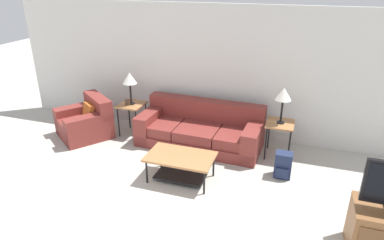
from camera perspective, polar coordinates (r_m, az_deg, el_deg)
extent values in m
cube|color=silver|center=(6.82, 4.22, 7.94)|extent=(8.93, 0.06, 2.60)
cube|color=maroon|center=(6.66, 1.25, -3.38)|extent=(2.39, 1.08, 0.22)
cube|color=maroon|center=(6.83, -5.00, -0.81)|extent=(0.80, 0.92, 0.20)
cube|color=maroon|center=(6.55, 1.20, -1.81)|extent=(0.80, 0.92, 0.20)
cube|color=maroon|center=(6.36, 7.87, -2.86)|extent=(0.80, 0.92, 0.20)
cube|color=maroon|center=(6.77, 2.32, 1.79)|extent=(2.36, 0.34, 0.40)
cube|color=maroon|center=(6.96, -6.80, -0.67)|extent=(0.32, 1.00, 0.58)
cube|color=maroon|center=(6.35, 10.11, -3.37)|extent=(0.32, 1.00, 0.58)
cube|color=maroon|center=(7.34, -17.50, -1.10)|extent=(1.32, 1.32, 0.40)
cube|color=maroon|center=(7.29, -15.39, 2.38)|extent=(0.92, 0.77, 0.40)
cube|color=maroon|center=(7.62, -18.41, 0.34)|extent=(0.76, 0.91, 0.56)
cube|color=maroon|center=(7.01, -16.67, -1.47)|extent=(0.76, 0.91, 0.56)
cube|color=orange|center=(7.26, -16.92, 1.27)|extent=(0.39, 0.35, 0.36)
cube|color=#A87042|center=(5.46, -1.94, -6.14)|extent=(1.07, 0.65, 0.04)
cylinder|color=black|center=(5.53, -7.56, -8.57)|extent=(0.03, 0.03, 0.40)
cylinder|color=black|center=(5.23, 2.03, -10.41)|extent=(0.03, 0.03, 0.40)
cylinder|color=black|center=(5.94, -5.33, -6.03)|extent=(0.03, 0.03, 0.40)
cylinder|color=black|center=(5.66, 3.60, -7.56)|extent=(0.03, 0.03, 0.40)
cube|color=black|center=(5.63, -1.89, -9.15)|extent=(0.80, 0.46, 0.02)
cube|color=#A87042|center=(7.06, -10.05, 2.53)|extent=(0.48, 0.53, 0.03)
cylinder|color=black|center=(7.09, -12.15, -0.39)|extent=(0.03, 0.03, 0.62)
cylinder|color=black|center=(6.91, -9.27, -0.83)|extent=(0.03, 0.03, 0.62)
cylinder|color=black|center=(7.45, -10.42, 0.93)|extent=(0.03, 0.03, 0.62)
cylinder|color=black|center=(7.27, -7.65, 0.55)|extent=(0.03, 0.03, 0.62)
cube|color=#A87042|center=(6.27, 14.50, -0.59)|extent=(0.48, 0.53, 0.03)
cylinder|color=black|center=(6.22, 12.17, -3.92)|extent=(0.03, 0.03, 0.62)
cylinder|color=black|center=(6.20, 15.84, -4.40)|extent=(0.03, 0.03, 0.62)
cylinder|color=black|center=(6.62, 12.68, -2.20)|extent=(0.03, 0.03, 0.62)
cylinder|color=black|center=(6.61, 16.12, -2.65)|extent=(0.03, 0.03, 0.62)
cylinder|color=black|center=(7.05, -10.07, 2.71)|extent=(0.14, 0.14, 0.02)
cylinder|color=black|center=(6.98, -10.19, 4.38)|extent=(0.04, 0.04, 0.42)
cone|color=white|center=(6.88, -10.38, 6.89)|extent=(0.28, 0.28, 0.22)
cylinder|color=black|center=(6.26, 14.52, -0.39)|extent=(0.14, 0.14, 0.02)
cylinder|color=black|center=(6.18, 14.72, 1.45)|extent=(0.04, 0.04, 0.42)
cone|color=white|center=(6.07, 15.02, 4.24)|extent=(0.28, 0.28, 0.22)
cube|color=#1E2847|center=(5.84, 14.96, -7.21)|extent=(0.27, 0.21, 0.43)
cube|color=#1E2847|center=(5.77, 14.76, -8.56)|extent=(0.20, 0.05, 0.17)
cylinder|color=#1E2847|center=(5.94, 14.36, -6.34)|extent=(0.02, 0.02, 0.33)
cylinder|color=#1E2847|center=(5.93, 15.80, -6.53)|extent=(0.02, 0.02, 0.33)
cube|color=#4C3828|center=(6.98, -10.69, 2.95)|extent=(0.10, 0.04, 0.13)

